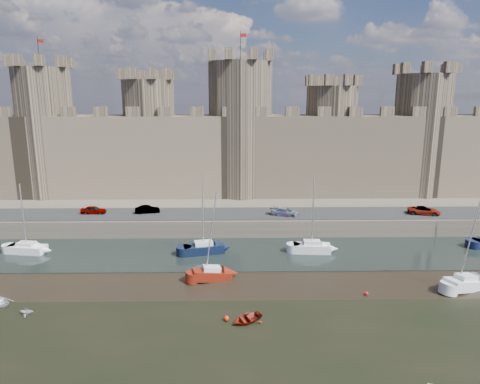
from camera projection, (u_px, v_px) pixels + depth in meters
The scene contains 18 objects.
ground at pixel (225, 370), 31.42m from camera, with size 160.00×160.00×0.00m, color black.
water_channel at pixel (228, 253), 54.84m from camera, with size 160.00×12.00×0.08m, color black.
quay at pixel (230, 187), 89.70m from camera, with size 160.00×60.00×2.50m, color #4C443A.
road at pixel (229, 214), 64.05m from camera, with size 160.00×7.00×0.10m, color black.
castle at pixel (226, 143), 75.71m from camera, with size 108.50×11.00×29.00m.
car_0 at pixel (94, 210), 63.88m from camera, with size 1.48×3.68×1.25m, color gray.
car_1 at pixel (147, 210), 64.27m from camera, with size 1.28×3.66×1.21m, color gray.
car_2 at pixel (285, 212), 62.89m from camera, with size 1.72×4.22×1.23m, color gray.
car_3 at pixel (424, 211), 63.49m from camera, with size 2.11×4.58×1.27m, color gray.
sailboat_0 at pixel (27, 248), 54.78m from camera, with size 5.08×2.66×9.05m.
sailboat_1 at pixel (204, 248), 54.62m from camera, with size 5.40×3.07×10.18m.
sailboat_2 at pixel (312, 247), 54.93m from camera, with size 4.85×2.23×10.15m.
sailboat_4 at pixel (212, 274), 46.85m from camera, with size 4.53×2.67×9.94m.
sailboat_5 at pixel (465, 283), 44.54m from camera, with size 5.11×3.55×10.29m.
dinghy_3 at pixel (27, 311), 39.42m from camera, with size 1.11×0.68×1.28m, color silver.
dinghy_4 at pixel (247, 319), 38.05m from camera, with size 2.04×0.59×2.86m, color maroon.
buoy_1 at pixel (226, 318), 38.32m from camera, with size 0.49×0.49×0.49m, color red.
buoy_3 at pixel (366, 293), 43.33m from camera, with size 0.38×0.38×0.38m, color #F80B12.
Camera 1 is at (0.63, -27.82, 19.67)m, focal length 32.00 mm.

